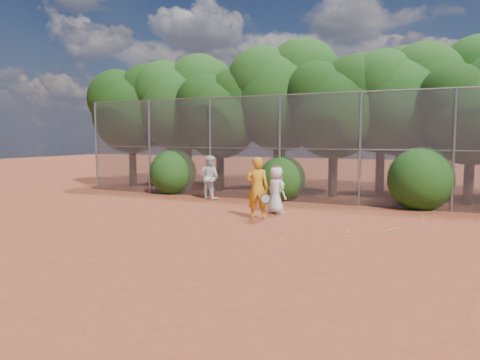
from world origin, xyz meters
The scene contains 25 objects.
ground centered at (0.00, 0.00, 0.00)m, with size 80.00×80.00×0.00m, color brown.
fence_back centered at (-0.12, 6.00, 2.05)m, with size 20.05×0.09×4.03m.
tree_0 centered at (-9.44, 8.04, 3.93)m, with size 4.38×3.81×6.00m.
tree_1 centered at (-6.94, 8.54, 4.16)m, with size 4.64×4.03×6.35m.
tree_2 centered at (-4.45, 7.83, 3.58)m, with size 3.99×3.47×5.47m.
tree_3 centered at (-1.94, 8.84, 4.40)m, with size 4.89×4.26×6.70m.
tree_4 centered at (0.55, 8.24, 3.76)m, with size 4.19×3.64×5.73m.
tree_5 centered at (3.06, 9.04, 4.05)m, with size 4.51×3.92×6.17m.
tree_6 centered at (5.55, 8.03, 3.47)m, with size 3.86×3.36×5.29m.
tree_9 centered at (-7.94, 10.84, 4.34)m, with size 4.83×4.20×6.62m.
tree_10 centered at (-2.93, 11.05, 4.63)m, with size 5.15×4.48×7.06m.
tree_11 centered at (2.06, 10.64, 4.16)m, with size 4.64×4.03×6.35m.
bush_0 centered at (-6.00, 6.30, 1.00)m, with size 2.00×2.00×2.00m, color #184210.
bush_1 centered at (-1.00, 6.30, 0.90)m, with size 1.80×1.80×1.80m, color #184210.
bush_2 centered at (4.00, 6.30, 1.10)m, with size 2.20×2.20×2.20m, color #184210.
player_yellow centered at (-0.23, 2.08, 0.93)m, with size 0.90×0.64×1.85m.
player_teen centered at (-0.07, 3.23, 0.76)m, with size 0.88×0.77×1.54m.
player_white centered at (-3.71, 5.40, 0.85)m, with size 0.93×0.82×1.71m.
ball_0 centered at (3.64, 1.78, 0.03)m, with size 0.07×0.07×0.07m, color #C0EB2A.
ball_1 centered at (3.81, 2.12, 0.03)m, with size 0.07×0.07×0.07m, color #C0EB2A.
ball_2 centered at (1.49, -0.51, 0.03)m, with size 0.07×0.07×0.07m, color #C0EB2A.
ball_3 centered at (3.18, 1.90, 0.03)m, with size 0.07×0.07×0.07m, color #C0EB2A.
ball_4 centered at (-0.02, 0.80, 0.03)m, with size 0.07×0.07×0.07m, color #C0EB2A.
ball_5 centered at (4.25, 4.39, 0.03)m, with size 0.07×0.07×0.07m, color #C0EB2A.
ball_6 centered at (2.69, 1.07, 0.03)m, with size 0.07×0.07×0.07m, color #C0EB2A.
Camera 1 is at (5.23, -10.63, 2.47)m, focal length 35.00 mm.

